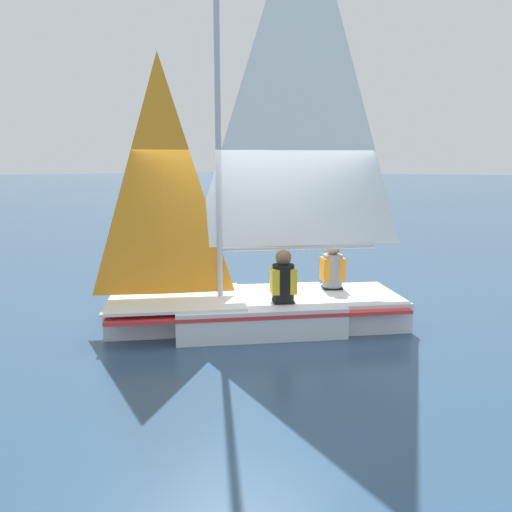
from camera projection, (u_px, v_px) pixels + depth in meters
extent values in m
plane|color=#2D4C6B|center=(256.00, 325.00, 7.28)|extent=(260.00, 260.00, 0.00)
cube|color=silver|center=(256.00, 311.00, 7.24)|extent=(2.70, 2.76, 0.42)
cube|color=silver|center=(142.00, 315.00, 7.02)|extent=(1.29, 1.29, 0.42)
cube|color=silver|center=(363.00, 307.00, 7.46)|extent=(1.64, 1.61, 0.42)
cube|color=red|center=(256.00, 302.00, 7.22)|extent=(3.90, 4.10, 0.05)
cube|color=silver|center=(176.00, 298.00, 7.05)|extent=(2.33, 2.36, 0.04)
cylinder|color=#B7B7BC|center=(217.00, 94.00, 6.63)|extent=(0.08, 0.08, 5.63)
cylinder|color=#B7B7BC|center=(298.00, 247.00, 7.16)|extent=(1.57, 1.74, 0.07)
pyramid|color=white|center=(301.00, 71.00, 6.73)|extent=(1.47, 1.64, 4.77)
pyramid|color=orange|center=(161.00, 177.00, 6.72)|extent=(0.97, 1.08, 3.23)
cube|color=black|center=(397.00, 309.00, 7.54)|extent=(0.08, 0.08, 0.29)
cube|color=black|center=(283.00, 315.00, 6.95)|extent=(0.37, 0.37, 0.45)
cylinder|color=black|center=(283.00, 282.00, 6.87)|extent=(0.42, 0.42, 0.50)
cube|color=yellow|center=(283.00, 281.00, 6.86)|extent=(0.42, 0.43, 0.35)
sphere|color=brown|center=(283.00, 257.00, 6.80)|extent=(0.22, 0.22, 0.22)
cube|color=black|center=(332.00, 300.00, 7.73)|extent=(0.37, 0.37, 0.45)
cylinder|color=gray|center=(332.00, 270.00, 7.64)|extent=(0.42, 0.42, 0.50)
cube|color=orange|center=(332.00, 269.00, 7.64)|extent=(0.42, 0.43, 0.35)
sphere|color=#A87A56|center=(333.00, 248.00, 7.58)|extent=(0.22, 0.22, 0.22)
cylinder|color=black|center=(333.00, 243.00, 7.56)|extent=(0.30, 0.30, 0.06)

